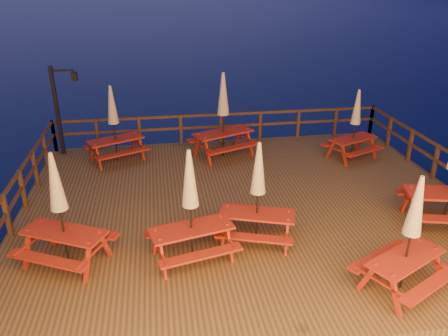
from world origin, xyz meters
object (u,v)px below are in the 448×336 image
at_px(picnic_table_0, 411,233).
at_px(lamp_post, 61,103).
at_px(picnic_table_2, 355,123).
at_px(picnic_table_1, 258,192).

bearing_deg(picnic_table_0, lamp_post, 105.32).
height_order(picnic_table_0, picnic_table_2, picnic_table_0).
bearing_deg(picnic_table_1, lamp_post, 148.73).
distance_m(picnic_table_0, picnic_table_1, 3.21).
height_order(lamp_post, picnic_table_2, lamp_post).
bearing_deg(picnic_table_1, picnic_table_0, -21.26).
distance_m(lamp_post, picnic_table_1, 8.21).
bearing_deg(lamp_post, picnic_table_0, -47.65).
relative_size(lamp_post, picnic_table_2, 1.29).
xyz_separation_m(picnic_table_0, picnic_table_2, (1.86, 6.51, -0.05)).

